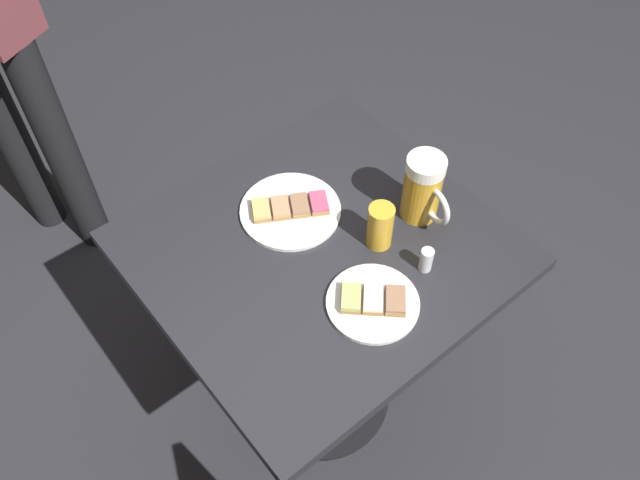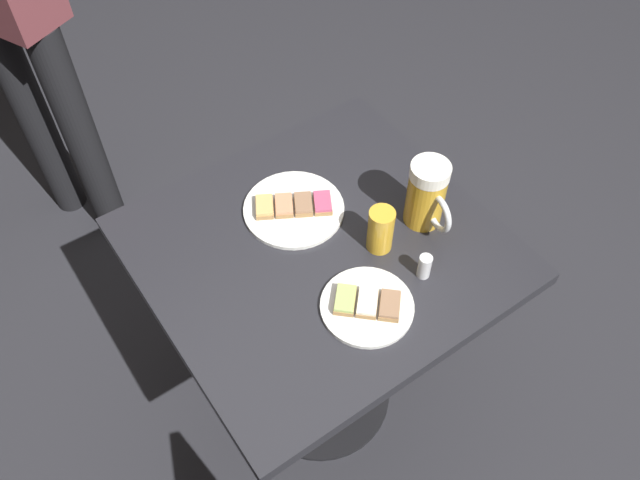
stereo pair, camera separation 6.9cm
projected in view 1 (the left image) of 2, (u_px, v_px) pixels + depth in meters
The scene contains 7 objects.
ground_plane at pixel (320, 393), 2.06m from camera, with size 6.00×6.00×0.00m, color #28282D.
cafe_table at pixel (320, 287), 1.59m from camera, with size 0.77×0.73×0.77m.
plate_near at pixel (290, 210), 1.51m from camera, with size 0.24×0.24×0.03m.
plate_far at pixel (373, 302), 1.35m from camera, with size 0.20×0.20×0.03m.
beer_mug at pixel (423, 189), 1.44m from camera, with size 0.09×0.15×0.17m.
beer_glass_small at pixel (380, 226), 1.41m from camera, with size 0.06×0.06×0.11m, color gold.
salt_shaker at pixel (426, 260), 1.39m from camera, with size 0.03×0.03×0.06m, color silver.
Camera 1 is at (-0.56, -0.68, 1.92)m, focal length 36.26 mm.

